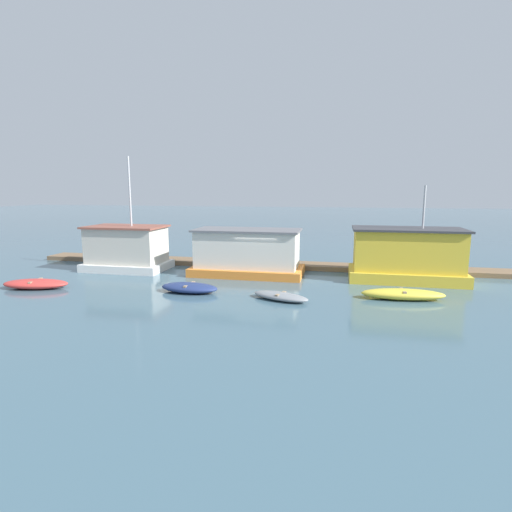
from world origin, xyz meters
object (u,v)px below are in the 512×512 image
(houseboat_orange, at_px, (247,253))
(dinghy_grey, at_px, (281,296))
(houseboat_yellow, at_px, (407,256))
(dinghy_red, at_px, (36,284))
(dinghy_navy, at_px, (189,288))
(dinghy_yellow, at_px, (403,294))
(houseboat_white, at_px, (127,249))
(mooring_post_far_left, at_px, (133,254))

(houseboat_orange, height_order, dinghy_grey, houseboat_orange)
(houseboat_yellow, distance_m, dinghy_red, 20.87)
(houseboat_orange, bearing_deg, dinghy_grey, -61.79)
(dinghy_navy, bearing_deg, dinghy_yellow, 4.40)
(houseboat_orange, height_order, dinghy_red, houseboat_orange)
(houseboat_white, bearing_deg, mooring_post_far_left, 107.32)
(houseboat_white, distance_m, dinghy_navy, 7.99)
(dinghy_grey, bearing_deg, dinghy_red, -178.09)
(dinghy_grey, bearing_deg, dinghy_navy, 174.36)
(houseboat_white, xyz_separation_m, dinghy_red, (-2.22, -5.77, -1.16))
(dinghy_yellow, bearing_deg, mooring_post_far_left, 161.70)
(houseboat_white, relative_size, dinghy_red, 2.00)
(dinghy_red, relative_size, dinghy_yellow, 0.92)
(houseboat_yellow, distance_m, dinghy_yellow, 4.59)
(mooring_post_far_left, bearing_deg, houseboat_white, -72.68)
(dinghy_navy, relative_size, dinghy_yellow, 0.78)
(houseboat_orange, distance_m, dinghy_red, 12.02)
(houseboat_white, height_order, dinghy_yellow, houseboat_white)
(dinghy_red, relative_size, dinghy_grey, 1.20)
(dinghy_yellow, bearing_deg, dinghy_grey, -167.35)
(houseboat_white, bearing_deg, dinghy_yellow, -13.36)
(houseboat_white, relative_size, dinghy_yellow, 1.84)
(dinghy_navy, bearing_deg, dinghy_grey, -5.64)
(dinghy_grey, height_order, mooring_post_far_left, mooring_post_far_left)
(houseboat_white, distance_m, houseboat_yellow, 17.70)
(houseboat_orange, distance_m, houseboat_yellow, 9.49)
(houseboat_orange, xyz_separation_m, mooring_post_far_left, (-8.76, 1.66, -0.59))
(houseboat_white, distance_m, houseboat_orange, 8.21)
(dinghy_navy, relative_size, mooring_post_far_left, 2.04)
(dinghy_red, distance_m, dinghy_yellow, 19.24)
(houseboat_white, relative_size, houseboat_orange, 1.07)
(dinghy_yellow, relative_size, mooring_post_far_left, 2.60)
(houseboat_yellow, height_order, mooring_post_far_left, houseboat_yellow)
(houseboat_white, distance_m, dinghy_red, 6.29)
(dinghy_grey, distance_m, dinghy_yellow, 5.96)
(dinghy_red, relative_size, dinghy_navy, 1.17)
(houseboat_white, height_order, mooring_post_far_left, houseboat_white)
(houseboat_white, xyz_separation_m, houseboat_orange, (8.21, 0.09, -0.05))
(dinghy_navy, xyz_separation_m, dinghy_yellow, (10.70, 0.82, 0.02))
(dinghy_red, bearing_deg, houseboat_yellow, 17.06)
(houseboat_white, xyz_separation_m, mooring_post_far_left, (-0.55, 1.76, -0.64))
(dinghy_yellow, bearing_deg, houseboat_orange, 154.73)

